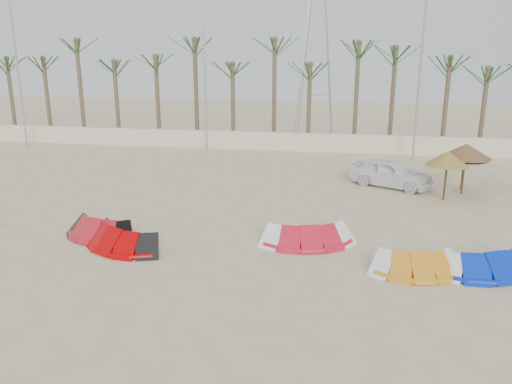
% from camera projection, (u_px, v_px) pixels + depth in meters
% --- Properties ---
extents(ground, '(120.00, 120.00, 0.00)m').
position_uv_depth(ground, '(222.00, 285.00, 15.24)').
color(ground, beige).
rests_on(ground, ground).
extents(boundary_wall, '(60.00, 0.30, 1.30)m').
position_uv_depth(boundary_wall, '(295.00, 142.00, 35.92)').
color(boundary_wall, beige).
rests_on(boundary_wall, ground).
extents(palm_line, '(52.00, 4.00, 7.70)m').
position_uv_depth(palm_line, '(308.00, 58.00, 35.66)').
color(palm_line, brown).
rests_on(palm_line, ground).
extents(lamp_a, '(1.25, 0.14, 11.00)m').
position_uv_depth(lamp_a, '(18.00, 68.00, 35.99)').
color(lamp_a, '#A5A8AD').
rests_on(lamp_a, ground).
extents(lamp_b, '(1.25, 0.14, 11.00)m').
position_uv_depth(lamp_b, '(205.00, 69.00, 33.64)').
color(lamp_b, '#A5A8AD').
rests_on(lamp_b, ground).
extents(lamp_c, '(1.25, 0.14, 11.00)m').
position_uv_depth(lamp_c, '(421.00, 70.00, 31.29)').
color(lamp_c, '#A5A8AD').
rests_on(lamp_c, ground).
extents(pylon, '(3.00, 3.00, 14.00)m').
position_uv_depth(pylon, '(314.00, 138.00, 41.61)').
color(pylon, '#A5A8AD').
rests_on(pylon, ground).
extents(kite_red_left, '(3.20, 2.05, 0.90)m').
position_uv_depth(kite_red_left, '(102.00, 226.00, 19.19)').
color(kite_red_left, '#B01922').
rests_on(kite_red_left, ground).
extents(kite_red_mid, '(3.87, 2.72, 0.90)m').
position_uv_depth(kite_red_mid, '(125.00, 234.00, 18.29)').
color(kite_red_mid, '#B20002').
rests_on(kite_red_mid, ground).
extents(kite_red_right, '(3.72, 2.31, 0.90)m').
position_uv_depth(kite_red_right, '(309.00, 232.00, 18.58)').
color(kite_red_right, red).
rests_on(kite_red_right, ground).
extents(kite_orange, '(3.18, 1.96, 0.90)m').
position_uv_depth(kite_orange, '(417.00, 259.00, 16.10)').
color(kite_orange, orange).
rests_on(kite_orange, ground).
extents(kite_blue, '(4.06, 2.75, 0.90)m').
position_uv_depth(kite_blue, '(486.00, 257.00, 16.27)').
color(kite_blue, '#0529BA').
rests_on(kite_blue, ground).
extents(parasol_left, '(2.02, 2.02, 2.37)m').
position_uv_depth(parasol_left, '(448.00, 159.00, 23.55)').
color(parasol_left, '#4C331E').
rests_on(parasol_left, ground).
extents(parasol_mid, '(2.46, 2.46, 2.53)m').
position_uv_depth(parasol_mid, '(466.00, 151.00, 24.55)').
color(parasol_mid, '#4C331E').
rests_on(parasol_mid, ground).
extents(parasol_right, '(2.28, 2.28, 2.27)m').
position_uv_depth(parasol_right, '(465.00, 153.00, 25.31)').
color(parasol_right, '#4C331E').
rests_on(parasol_right, ground).
extents(car, '(4.58, 3.52, 1.46)m').
position_uv_depth(car, '(391.00, 173.00, 26.20)').
color(car, white).
rests_on(car, ground).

